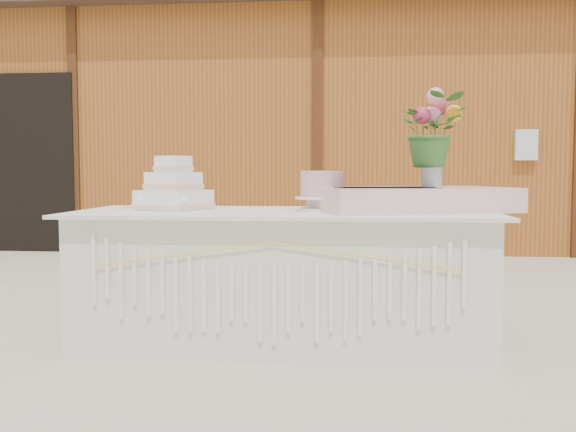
# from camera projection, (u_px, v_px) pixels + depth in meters

# --- Properties ---
(ground) EXTENTS (80.00, 80.00, 0.00)m
(ground) POSITION_uv_depth(u_px,v_px,m) (283.00, 342.00, 3.74)
(ground) COLOR beige
(ground) RESTS_ON ground
(barn) EXTENTS (12.60, 4.60, 3.30)m
(barn) POSITION_uv_depth(u_px,v_px,m) (323.00, 126.00, 9.58)
(barn) COLOR #935A1E
(barn) RESTS_ON ground
(cake_table) EXTENTS (2.40, 1.00, 0.77)m
(cake_table) POSITION_uv_depth(u_px,v_px,m) (283.00, 277.00, 3.71)
(cake_table) COLOR silver
(cake_table) RESTS_ON ground
(wedding_cake) EXTENTS (0.47, 0.47, 0.32)m
(wedding_cake) POSITION_uv_depth(u_px,v_px,m) (174.00, 192.00, 3.80)
(wedding_cake) COLOR white
(wedding_cake) RESTS_ON cake_table
(pink_cake_stand) EXTENTS (0.32, 0.32, 0.23)m
(pink_cake_stand) POSITION_uv_depth(u_px,v_px,m) (322.00, 188.00, 3.70)
(pink_cake_stand) COLOR white
(pink_cake_stand) RESTS_ON cake_table
(satin_runner) EXTENTS (1.23, 0.95, 0.14)m
(satin_runner) POSITION_uv_depth(u_px,v_px,m) (412.00, 199.00, 3.67)
(satin_runner) COLOR #FFCECD
(satin_runner) RESTS_ON cake_table
(flower_vase) EXTENTS (0.12, 0.12, 0.16)m
(flower_vase) POSITION_uv_depth(u_px,v_px,m) (432.00, 173.00, 3.72)
(flower_vase) COLOR silver
(flower_vase) RESTS_ON satin_runner
(bouquet) EXTENTS (0.39, 0.34, 0.43)m
(bouquet) POSITION_uv_depth(u_px,v_px,m) (432.00, 122.00, 3.70)
(bouquet) COLOR #396B2B
(bouquet) RESTS_ON flower_vase
(loose_flowers) EXTENTS (0.21, 0.34, 0.02)m
(loose_flowers) POSITION_uv_depth(u_px,v_px,m) (117.00, 207.00, 3.94)
(loose_flowers) COLOR #FD9ABE
(loose_flowers) RESTS_ON cake_table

